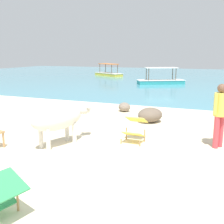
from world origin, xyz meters
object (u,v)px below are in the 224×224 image
(deck_chair_near, at_px, (135,127))
(boat_teal, at_px, (161,80))
(boat_yellow, at_px, (108,73))
(person_standing, at_px, (220,111))
(cow, at_px, (59,119))

(deck_chair_near, relative_size, boat_teal, 0.21)
(deck_chair_near, height_order, boat_teal, boat_teal)
(deck_chair_near, distance_m, boat_yellow, 22.64)
(boat_yellow, relative_size, boat_teal, 0.99)
(person_standing, height_order, boat_teal, person_standing)
(cow, xyz_separation_m, person_standing, (3.81, 1.36, 0.24))
(person_standing, relative_size, boat_yellow, 0.43)
(boat_teal, bearing_deg, deck_chair_near, -109.31)
(deck_chair_near, xyz_separation_m, person_standing, (2.10, 0.32, 0.56))
(cow, relative_size, boat_yellow, 0.51)
(cow, relative_size, boat_teal, 0.51)
(deck_chair_near, xyz_separation_m, boat_yellow, (-9.45, 20.57, -0.13))
(cow, relative_size, person_standing, 1.18)
(boat_yellow, xyz_separation_m, boat_teal, (6.92, -5.79, 0.00))
(cow, xyz_separation_m, deck_chair_near, (1.71, 1.04, -0.33))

